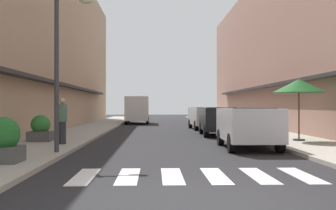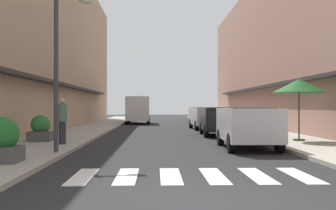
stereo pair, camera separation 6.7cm
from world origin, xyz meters
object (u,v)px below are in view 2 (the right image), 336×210
at_px(parked_car_far, 206,115).
at_px(pedestrian_walking_near, 62,120).
at_px(street_lamp, 63,53).
at_px(cafe_umbrella, 299,86).
at_px(parked_car_mid, 219,118).
at_px(planter_midblock, 41,129).
at_px(planter_corner, 1,141).
at_px(parked_car_near, 248,123).
at_px(delivery_van, 138,108).

distance_m(parked_car_far, pedestrian_walking_near, 13.64).
distance_m(street_lamp, cafe_umbrella, 9.67).
height_order(parked_car_mid, planter_midblock, parked_car_mid).
xyz_separation_m(parked_car_far, planter_corner, (-7.16, -16.94, -0.27)).
height_order(planter_corner, planter_midblock, planter_corner).
bearing_deg(street_lamp, cafe_umbrella, 24.95).
relative_size(planter_corner, pedestrian_walking_near, 0.67).
bearing_deg(parked_car_far, parked_car_near, -90.00).
bearing_deg(parked_car_mid, street_lamp, -125.40).
bearing_deg(street_lamp, parked_car_far, 67.16).
bearing_deg(parked_car_near, parked_car_far, 90.00).
relative_size(parked_car_mid, pedestrian_walking_near, 2.40).
xyz_separation_m(parked_car_near, parked_car_mid, (0.00, 6.72, 0.00)).
distance_m(delivery_van, planter_midblock, 20.06).
xyz_separation_m(parked_car_far, delivery_van, (-4.83, 9.30, 0.48)).
xyz_separation_m(street_lamp, pedestrian_walking_near, (-0.62, 2.76, -2.13)).
relative_size(parked_car_near, planter_corner, 3.55).
height_order(parked_car_mid, street_lamp, street_lamp).
height_order(delivery_van, cafe_umbrella, cafe_umbrella).
distance_m(parked_car_mid, planter_corner, 13.12).
xyz_separation_m(delivery_van, pedestrian_walking_near, (-1.94, -21.15, -0.38)).
relative_size(parked_car_near, pedestrian_walking_near, 2.36).
relative_size(parked_car_mid, planter_corner, 3.61).
height_order(parked_car_near, street_lamp, street_lamp).
distance_m(parked_car_mid, pedestrian_walking_near, 8.98).
height_order(planter_midblock, pedestrian_walking_near, pedestrian_walking_near).
height_order(parked_car_near, parked_car_mid, same).
xyz_separation_m(parked_car_mid, delivery_van, (-4.83, 15.25, 0.48)).
bearing_deg(pedestrian_walking_near, delivery_van, 2.07).
height_order(parked_car_mid, planter_corner, parked_car_mid).
distance_m(parked_car_near, parked_car_mid, 6.72).
distance_m(planter_midblock, pedestrian_walking_near, 1.83).
bearing_deg(parked_car_near, pedestrian_walking_near, 173.08).
height_order(parked_car_far, pedestrian_walking_near, pedestrian_walking_near).
relative_size(parked_car_near, parked_car_far, 0.90).
bearing_deg(planter_midblock, parked_car_far, 52.93).
height_order(street_lamp, planter_corner, street_lamp).
bearing_deg(street_lamp, pedestrian_walking_near, 102.67).
relative_size(delivery_van, street_lamp, 1.10).
height_order(street_lamp, pedestrian_walking_near, street_lamp).
xyz_separation_m(delivery_van, planter_midblock, (-3.10, -19.81, -0.81)).
bearing_deg(parked_car_near, cafe_umbrella, 39.42).
height_order(parked_car_far, planter_corner, parked_car_far).
distance_m(parked_car_mid, planter_midblock, 9.16).
xyz_separation_m(street_lamp, planter_corner, (-1.01, -2.34, -2.50)).
distance_m(parked_car_near, parked_car_far, 12.66).
relative_size(parked_car_mid, delivery_van, 0.76).
height_order(cafe_umbrella, planter_corner, cafe_umbrella).
bearing_deg(street_lamp, parked_car_near, 17.49).
height_order(parked_car_mid, parked_car_far, same).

